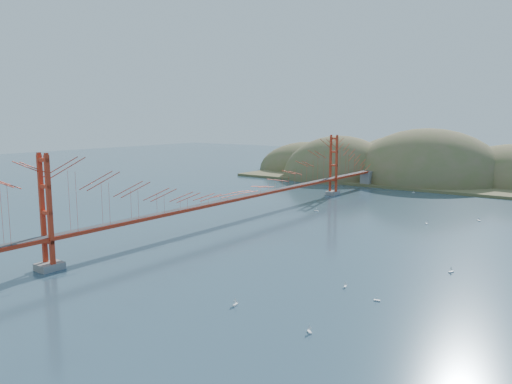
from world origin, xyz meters
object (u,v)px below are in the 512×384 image
Objects in this scene: bridge at (238,173)px; sailboat_2 at (377,299)px; sailboat_1 at (427,223)px; sailboat_0 at (345,286)px.

bridge is 35.89m from sailboat_2.
sailboat_0 is at bearing -85.11° from sailboat_1.
sailboat_2 is (3.67, -1.54, 0.01)m from sailboat_0.
bridge is 162.70× the size of sailboat_0.
bridge reaches higher than sailboat_1.
bridge is at bearing 147.61° from sailboat_2.
sailboat_2 reaches higher than sailboat_1.
sailboat_1 reaches higher than sailboat_0.
sailboat_0 is at bearing 157.18° from sailboat_2.
sailboat_1 is 33.16m from sailboat_2.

